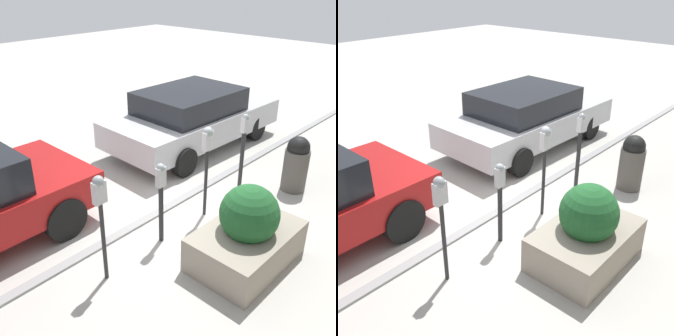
{
  "view_description": "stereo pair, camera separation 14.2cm",
  "coord_description": "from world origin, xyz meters",
  "views": [
    {
      "loc": [
        -4.17,
        -4.07,
        3.83
      ],
      "look_at": [
        0.0,
        -0.15,
        0.97
      ],
      "focal_mm": 42.0,
      "sensor_mm": 36.0,
      "label": 1
    },
    {
      "loc": [
        -4.26,
        -3.97,
        3.83
      ],
      "look_at": [
        0.0,
        -0.15,
        0.97
      ],
      "focal_mm": 42.0,
      "sensor_mm": 36.0,
      "label": 2
    }
  ],
  "objects": [
    {
      "name": "trash_bin",
      "position": [
        2.43,
        -1.23,
        0.56
      ],
      "size": [
        0.47,
        0.47,
        1.1
      ],
      "color": "#514C47",
      "rests_on": "ground_plane"
    },
    {
      "name": "parked_car_middle",
      "position": [
        2.74,
        1.63,
        0.74
      ],
      "size": [
        4.47,
        2.08,
        1.42
      ],
      "rotation": [
        0.0,
        0.0,
        -0.03
      ],
      "color": "#B7B7BC",
      "rests_on": "ground_plane"
    },
    {
      "name": "parking_meter_fourth",
      "position": [
        1.66,
        -0.49,
        0.98
      ],
      "size": [
        0.15,
        0.13,
        1.57
      ],
      "color": "#232326",
      "rests_on": "ground_plane"
    },
    {
      "name": "parking_meter_second",
      "position": [
        -0.53,
        -0.5,
        0.86
      ],
      "size": [
        0.15,
        0.13,
        1.36
      ],
      "color": "#232326",
      "rests_on": "ground_plane"
    },
    {
      "name": "curb_strip",
      "position": [
        0.0,
        0.08,
        0.02
      ],
      "size": [
        19.0,
        0.16,
        0.04
      ],
      "color": "gray",
      "rests_on": "ground_plane"
    },
    {
      "name": "parking_meter_middle",
      "position": [
        0.53,
        -0.53,
        1.23
      ],
      "size": [
        0.2,
        0.17,
        1.64
      ],
      "color": "#232326",
      "rests_on": "ground_plane"
    },
    {
      "name": "ground_plane",
      "position": [
        0.0,
        0.0,
        0.0
      ],
      "size": [
        40.0,
        40.0,
        0.0
      ],
      "primitive_type": "plane",
      "color": "#ADAAA3"
    },
    {
      "name": "planter_box",
      "position": [
        -0.05,
        -1.75,
        0.48
      ],
      "size": [
        1.64,
        1.08,
        1.24
      ],
      "color": "gray",
      "rests_on": "ground_plane"
    },
    {
      "name": "parking_meter_nearest",
      "position": [
        -1.67,
        -0.54,
        1.17
      ],
      "size": [
        0.18,
        0.15,
        1.6
      ],
      "color": "#232326",
      "rests_on": "ground_plane"
    }
  ]
}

